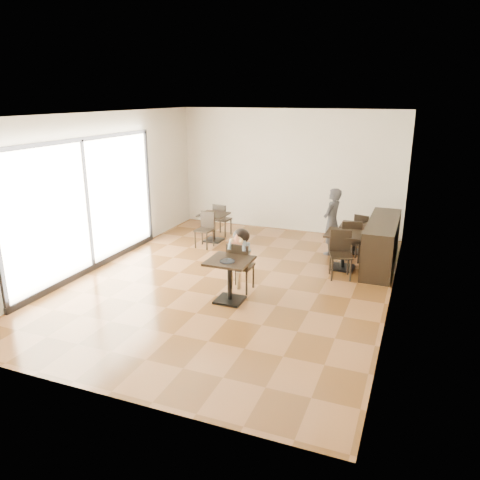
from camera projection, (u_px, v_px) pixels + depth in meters
The scene contains 23 objects.
floor at pixel (232, 281), 9.29m from camera, with size 6.00×8.00×0.01m, color brown.
ceiling at pixel (231, 114), 8.33m from camera, with size 6.00×8.00×0.01m, color silver.
wall_back at pixel (289, 171), 12.37m from camera, with size 6.00×0.01×3.20m, color beige.
wall_front at pixel (95, 274), 5.26m from camera, with size 6.00×0.01×3.20m, color beige.
wall_left at pixel (100, 190), 9.86m from camera, with size 0.01×8.00×3.20m, color beige.
wall_right at pixel (398, 216), 7.76m from camera, with size 0.01×8.00×3.20m, color beige.
storefront_window at pixel (86, 205), 9.46m from camera, with size 0.04×4.50×2.60m, color white.
child_table at pixel (230, 281), 8.25m from camera, with size 0.74×0.74×0.79m, color black, non-canonical shape.
child_chair at pixel (241, 266), 8.72m from camera, with size 0.42×0.42×0.94m, color black, non-canonical shape.
child at pixel (241, 260), 8.68m from camera, with size 0.42×0.59×1.19m, color slate, non-canonical shape.
plate at pixel (227, 261), 8.04m from camera, with size 0.27×0.27×0.02m, color black.
pizza_slice at pixel (237, 241), 8.38m from camera, with size 0.28×0.21×0.06m, color tan, non-canonical shape.
adult_patron at pixel (332, 222), 10.64m from camera, with size 0.56×0.37×1.54m, color #343338.
cafe_table_mid at pixel (343, 251), 9.82m from camera, with size 0.75×0.75×0.79m, color black, non-canonical shape.
cafe_table_left at pixel (214, 227), 11.71m from camera, with size 0.66×0.66×0.70m, color black, non-canonical shape.
cafe_table_back at pixel (354, 238), 10.87m from camera, with size 0.63×0.63×0.67m, color black, non-canonical shape.
chair_mid_a at pixel (350, 240), 10.27m from camera, with size 0.43×0.43×0.95m, color black, non-canonical shape.
chair_mid_b at pixel (341, 255), 9.29m from camera, with size 0.43×0.43×0.95m, color black, non-canonical shape.
chair_left_a at pixel (223, 219), 12.17m from camera, with size 0.38×0.38×0.84m, color black, non-canonical shape.
chair_left_b at pixel (204, 230), 11.20m from camera, with size 0.38×0.38×0.84m, color black, non-canonical shape.
chair_back_a at pixel (363, 230), 11.29m from camera, with size 0.36×0.36×0.81m, color black, non-canonical shape.
chair_back_b at pixel (357, 243), 10.31m from camera, with size 0.36×0.36×0.81m, color black, non-canonical shape.
service_counter at pixel (382, 243), 9.99m from camera, with size 0.60×2.40×1.00m, color black.
Camera 1 is at (3.31, -7.97, 3.54)m, focal length 35.00 mm.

